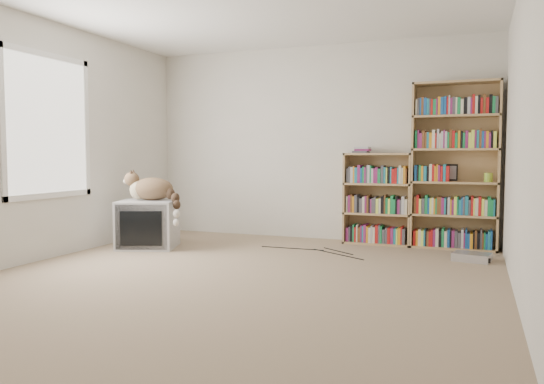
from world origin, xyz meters
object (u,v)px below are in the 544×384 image
(bookcase_tall, at_px, (455,170))
(bookcase_short, at_px, (378,202))
(cat, at_px, (156,192))
(dvd_player, at_px, (472,257))
(crt_tv, at_px, (148,224))

(bookcase_tall, bearing_deg, bookcase_short, -179.94)
(cat, xyz_separation_m, bookcase_short, (2.40, 1.21, -0.15))
(cat, bearing_deg, bookcase_short, 5.70)
(bookcase_tall, bearing_deg, dvd_player, -73.67)
(crt_tv, height_order, bookcase_short, bookcase_short)
(cat, bearing_deg, crt_tv, 177.59)
(crt_tv, bearing_deg, bookcase_tall, 1.24)
(crt_tv, relative_size, cat, 0.97)
(crt_tv, xyz_separation_m, bookcase_tall, (3.37, 1.24, 0.64))
(cat, bearing_deg, dvd_player, -13.16)
(cat, height_order, bookcase_tall, bookcase_tall)
(bookcase_short, relative_size, dvd_player, 3.08)
(bookcase_tall, relative_size, bookcase_short, 1.73)
(crt_tv, bearing_deg, dvd_player, -10.76)
(bookcase_tall, height_order, bookcase_short, bookcase_tall)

